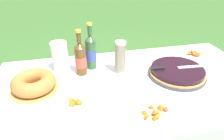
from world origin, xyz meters
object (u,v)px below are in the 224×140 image
at_px(cider_bottle_green, 91,52).
at_px(snack_plate_right, 192,54).
at_px(serving_knife, 174,68).
at_px(paper_towel_roll, 60,57).
at_px(berry_tart, 177,72).
at_px(snack_plate_near, 78,103).
at_px(cup_stack, 120,58).
at_px(snack_plate_left, 155,113).
at_px(cider_bottle_amber, 81,58).
at_px(bundt_cake, 34,83).

relative_size(cider_bottle_green, snack_plate_right, 1.42).
bearing_deg(serving_knife, paper_towel_roll, 165.87).
xyz_separation_m(serving_knife, paper_towel_roll, (-0.72, 0.24, 0.04)).
xyz_separation_m(berry_tart, snack_plate_near, (-0.66, -0.16, -0.02)).
distance_m(cup_stack, snack_plate_left, 0.46).
bearing_deg(snack_plate_right, cider_bottle_amber, -174.40).
distance_m(bundt_cake, cup_stack, 0.56).
bearing_deg(snack_plate_near, paper_towel_roll, 101.75).
bearing_deg(paper_towel_roll, snack_plate_left, -50.81).
distance_m(bundt_cake, cider_bottle_green, 0.42).
relative_size(serving_knife, snack_plate_near, 1.65).
bearing_deg(serving_knife, snack_plate_left, -124.70).
bearing_deg(cider_bottle_green, serving_knife, -24.31).
distance_m(berry_tart, serving_knife, 0.05).
bearing_deg(snack_plate_right, snack_plate_near, -156.32).
distance_m(berry_tart, snack_plate_right, 0.37).
bearing_deg(serving_knife, snack_plate_near, -161.39).
xyz_separation_m(cup_stack, snack_plate_left, (0.07, -0.44, -0.10)).
height_order(serving_knife, snack_plate_left, serving_knife).
bearing_deg(snack_plate_near, snack_plate_left, -23.13).
height_order(cup_stack, paper_towel_roll, cup_stack).
relative_size(snack_plate_near, snack_plate_right, 0.99).
distance_m(bundt_cake, snack_plate_right, 1.19).
distance_m(cider_bottle_green, snack_plate_right, 0.82).
bearing_deg(snack_plate_left, berry_tart, 47.65).
height_order(snack_plate_right, paper_towel_roll, paper_towel_roll).
xyz_separation_m(cup_stack, cider_bottle_amber, (-0.26, 0.04, 0.00)).
bearing_deg(cider_bottle_green, berry_tart, -23.33).
bearing_deg(cup_stack, cider_bottle_green, 148.54).
bearing_deg(cider_bottle_amber, cup_stack, -9.38).
height_order(snack_plate_left, paper_towel_roll, paper_towel_roll).
xyz_separation_m(serving_knife, cup_stack, (-0.33, 0.12, 0.05)).
relative_size(cider_bottle_green, snack_plate_left, 1.38).
distance_m(berry_tart, paper_towel_roll, 0.79).
relative_size(serving_knife, cider_bottle_green, 1.15).
xyz_separation_m(cider_bottle_green, snack_plate_right, (0.81, 0.02, -0.11)).
height_order(berry_tart, cup_stack, cup_stack).
bearing_deg(cup_stack, bundt_cake, -171.93).
bearing_deg(cider_bottle_green, cider_bottle_amber, -138.41).
relative_size(berry_tart, snack_plate_right, 1.64).
relative_size(serving_knife, bundt_cake, 1.31).
relative_size(cider_bottle_amber, snack_plate_near, 1.35).
height_order(berry_tart, snack_plate_left, same).
xyz_separation_m(berry_tart, snack_plate_left, (-0.29, -0.32, -0.02)).
distance_m(serving_knife, bundt_cake, 0.88).
bearing_deg(cup_stack, serving_knife, -20.02).
xyz_separation_m(bundt_cake, snack_plate_right, (1.18, 0.21, -0.03)).
relative_size(snack_plate_left, snack_plate_right, 1.03).
xyz_separation_m(serving_knife, cider_bottle_amber, (-0.59, 0.16, 0.05)).
xyz_separation_m(serving_knife, bundt_cake, (-0.88, 0.04, -0.02)).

